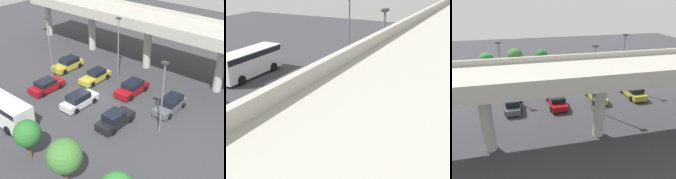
% 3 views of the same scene
% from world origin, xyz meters
% --- Properties ---
extents(ground_plane, '(92.18, 92.18, 0.00)m').
position_xyz_m(ground_plane, '(0.00, 0.00, 0.00)').
color(ground_plane, '#38383D').
extents(highway_overpass, '(44.13, 6.88, 7.91)m').
position_xyz_m(highway_overpass, '(0.00, 11.29, 6.48)').
color(highway_overpass, '#ADAAA0').
rests_on(highway_overpass, ground_plane).
extents(parked_car_0, '(2.19, 4.66, 1.61)m').
position_xyz_m(parked_car_0, '(-8.24, 3.54, 0.76)').
color(parked_car_0, gold).
rests_on(parked_car_0, ground_plane).
extents(parked_car_1, '(2.16, 4.51, 1.49)m').
position_xyz_m(parked_car_1, '(-5.68, -2.54, 0.70)').
color(parked_car_1, maroon).
rests_on(parked_car_1, ground_plane).
extents(parked_car_2, '(2.04, 4.64, 1.51)m').
position_xyz_m(parked_car_2, '(-2.74, 3.39, 0.70)').
color(parked_car_2, gold).
rests_on(parked_car_2, ground_plane).
extents(parked_car_3, '(2.12, 4.68, 1.66)m').
position_xyz_m(parked_car_3, '(0.02, -2.39, 0.78)').
color(parked_car_3, silver).
rests_on(parked_car_3, ground_plane).
extents(parked_car_4, '(2.24, 4.82, 1.54)m').
position_xyz_m(parked_car_4, '(2.97, 3.88, 0.73)').
color(parked_car_4, maroon).
rests_on(parked_car_4, ground_plane).
extents(parked_car_5, '(2.11, 4.61, 1.65)m').
position_xyz_m(parked_car_5, '(5.68, -2.71, 0.76)').
color(parked_car_5, black).
rests_on(parked_car_5, ground_plane).
extents(parked_car_6, '(2.05, 4.76, 1.62)m').
position_xyz_m(parked_car_6, '(8.60, 3.60, 0.77)').
color(parked_car_6, '#515660').
rests_on(parked_car_6, ground_plane).
extents(shuttle_bus, '(8.20, 2.68, 2.86)m').
position_xyz_m(shuttle_bus, '(-4.17, -9.75, 1.71)').
color(shuttle_bus, silver).
rests_on(shuttle_bus, ground_plane).
extents(lamp_post_near_aisle, '(0.70, 0.35, 7.85)m').
position_xyz_m(lamp_post_near_aisle, '(9.83, -0.58, 4.61)').
color(lamp_post_near_aisle, slate).
rests_on(lamp_post_near_aisle, ground_plane).
extents(lamp_post_mid_lot, '(0.70, 0.35, 8.31)m').
position_xyz_m(lamp_post_mid_lot, '(-1.15, 6.16, 4.85)').
color(lamp_post_mid_lot, slate).
rests_on(lamp_post_mid_lot, ground_plane).
extents(lamp_post_by_overpass, '(0.70, 0.35, 8.36)m').
position_xyz_m(lamp_post_by_overpass, '(-7.85, 0.30, 4.87)').
color(lamp_post_by_overpass, slate).
rests_on(lamp_post_by_overpass, ground_plane).
extents(tree_front_left, '(2.52, 2.52, 3.98)m').
position_xyz_m(tree_front_left, '(2.92, -11.54, 2.71)').
color(tree_front_left, brown).
rests_on(tree_front_left, ground_plane).
extents(tree_front_centre, '(2.92, 2.92, 4.42)m').
position_xyz_m(tree_front_centre, '(7.82, -11.58, 2.95)').
color(tree_front_centre, brown).
rests_on(tree_front_centre, ground_plane).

